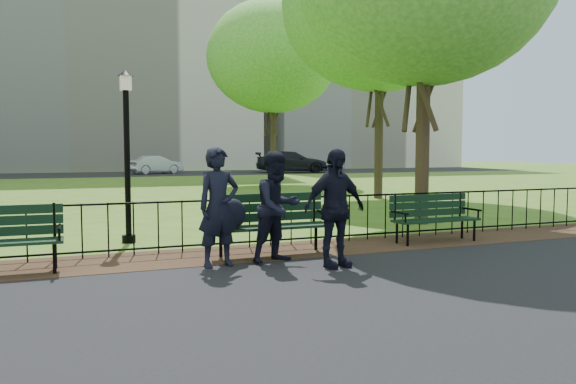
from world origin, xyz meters
name	(u,v)px	position (x,y,z in m)	size (l,w,h in m)	color
ground	(279,272)	(0.00, 0.00, 0.00)	(120.00, 120.00, 0.00)	#456B1C
asphalt_path	(417,349)	(0.00, -3.40, 0.01)	(60.00, 9.20, 0.01)	black
dirt_strip	(247,253)	(0.00, 1.50, 0.01)	(60.00, 1.60, 0.01)	#342215
far_street	(106,174)	(0.00, 35.00, 0.01)	(70.00, 9.00, 0.01)	black
iron_fence	(239,221)	(0.00, 2.00, 0.50)	(24.06, 0.06, 1.00)	black
apartment_mid	(115,8)	(2.00, 48.00, 15.00)	(24.00, 15.00, 30.00)	beige
apartment_east	(344,56)	(26.00, 48.00, 12.00)	(20.00, 15.00, 24.00)	beige
park_bench_main	(256,216)	(0.04, 1.15, 0.68)	(1.97, 0.63, 1.11)	black
park_bench_right_a	(433,213)	(3.64, 1.35, 0.56)	(1.75, 0.56, 0.99)	black
lamppost	(127,150)	(-1.73, 3.44, 1.76)	(0.29, 0.29, 3.23)	black
tree_mid_e	(380,7)	(7.81, 10.29, 6.86)	(7.08, 7.08, 9.87)	#2D2116
tree_far_e	(273,57)	(7.15, 19.60, 6.49)	(6.70, 6.70, 9.34)	#2D2116
person_left	(219,207)	(-0.72, 0.63, 0.90)	(0.65, 0.43, 1.78)	black
person_mid	(278,207)	(0.22, 0.63, 0.87)	(0.84, 0.44, 1.72)	black
person_right	(335,208)	(0.87, -0.04, 0.89)	(1.03, 0.42, 1.76)	black
sedan_silver	(155,165)	(3.46, 34.69, 0.68)	(1.41, 4.06, 1.34)	#A0A3A7
sedan_dark	(292,162)	(13.82, 33.35, 0.84)	(2.32, 5.70, 1.65)	black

